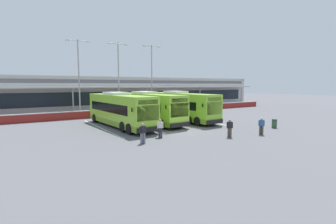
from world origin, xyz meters
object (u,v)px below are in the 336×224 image
at_px(pedestrian_with_handbag, 160,128).
at_px(pedestrian_near_bin, 143,133).
at_px(coach_bus_leftmost, 120,110).
at_px(coach_bus_centre, 180,107).
at_px(pedestrian_in_dark_coat, 261,125).
at_px(litter_bin, 274,124).
at_px(coach_bus_left_centre, 149,108).
at_px(pedestrian_child, 230,128).
at_px(lamp_post_centre, 119,74).
at_px(lamp_post_west, 79,73).
at_px(lamp_post_east, 152,74).

distance_m(pedestrian_with_handbag, pedestrian_near_bin, 2.61).
relative_size(coach_bus_leftmost, coach_bus_centre, 1.00).
distance_m(coach_bus_centre, pedestrian_in_dark_coat, 11.74).
distance_m(coach_bus_centre, pedestrian_near_bin, 13.29).
relative_size(coach_bus_leftmost, litter_bin, 13.19).
bearing_deg(pedestrian_near_bin, coach_bus_leftmost, 79.83).
height_order(coach_bus_left_centre, pedestrian_with_handbag, coach_bus_left_centre).
relative_size(pedestrian_with_handbag, litter_bin, 1.74).
relative_size(coach_bus_leftmost, pedestrian_child, 7.57).
bearing_deg(coach_bus_left_centre, pedestrian_with_handbag, -111.71).
relative_size(coach_bus_centre, pedestrian_with_handbag, 7.57).
height_order(pedestrian_child, lamp_post_centre, lamp_post_centre).
relative_size(pedestrian_in_dark_coat, lamp_post_centre, 0.15).
relative_size(coach_bus_leftmost, pedestrian_in_dark_coat, 7.57).
bearing_deg(coach_bus_centre, pedestrian_in_dark_coat, -85.85).
xyz_separation_m(coach_bus_left_centre, lamp_post_centre, (0.44, 10.55, 4.50)).
relative_size(lamp_post_west, lamp_post_centre, 1.00).
distance_m(lamp_post_west, lamp_post_centre, 5.88).
bearing_deg(pedestrian_with_handbag, lamp_post_centre, 78.92).
relative_size(pedestrian_with_handbag, lamp_post_east, 0.15).
bearing_deg(pedestrian_in_dark_coat, litter_bin, 20.23).
bearing_deg(lamp_post_east, lamp_post_centre, 172.36).
xyz_separation_m(coach_bus_left_centre, coach_bus_centre, (4.39, -0.40, 0.00)).
distance_m(coach_bus_centre, litter_bin, 11.40).
xyz_separation_m(coach_bus_leftmost, pedestrian_in_dark_coat, (9.20, -11.38, -0.91)).
bearing_deg(coach_bus_left_centre, pedestrian_child, -80.36).
xyz_separation_m(pedestrian_in_dark_coat, lamp_post_east, (0.69, 21.90, 5.42)).
bearing_deg(lamp_post_west, pedestrian_near_bin, -90.25).
xyz_separation_m(coach_bus_centre, litter_bin, (5.14, -10.09, -1.32)).
xyz_separation_m(coach_bus_left_centre, pedestrian_in_dark_coat, (5.23, -12.08, -0.91)).
height_order(pedestrian_in_dark_coat, pedestrian_near_bin, same).
height_order(pedestrian_in_dark_coat, lamp_post_centre, lamp_post_centre).
bearing_deg(pedestrian_near_bin, lamp_post_east, 59.05).
distance_m(coach_bus_leftmost, pedestrian_child, 12.17).
height_order(coach_bus_leftmost, pedestrian_in_dark_coat, coach_bus_leftmost).
height_order(pedestrian_in_dark_coat, lamp_post_east, lamp_post_east).
xyz_separation_m(pedestrian_near_bin, litter_bin, (15.03, -1.26, -0.41)).
height_order(coach_bus_left_centre, pedestrian_near_bin, coach_bus_left_centre).
distance_m(pedestrian_near_bin, lamp_post_west, 20.97).
xyz_separation_m(coach_bus_centre, pedestrian_child, (-2.47, -10.90, -0.91)).
height_order(coach_bus_left_centre, coach_bus_centre, same).
xyz_separation_m(lamp_post_centre, lamp_post_east, (5.48, -0.74, 0.00)).
relative_size(lamp_post_east, litter_bin, 11.83).
distance_m(coach_bus_leftmost, lamp_post_east, 15.12).
bearing_deg(coach_bus_leftmost, pedestrian_near_bin, -100.17).
xyz_separation_m(coach_bus_leftmost, coach_bus_centre, (8.36, 0.29, 0.00)).
height_order(pedestrian_with_handbag, lamp_post_centre, lamp_post_centre).
xyz_separation_m(coach_bus_left_centre, lamp_post_west, (-5.42, 11.03, 4.50)).
xyz_separation_m(pedestrian_child, lamp_post_east, (4.00, 21.13, 5.42)).
bearing_deg(lamp_post_centre, coach_bus_left_centre, -92.40).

